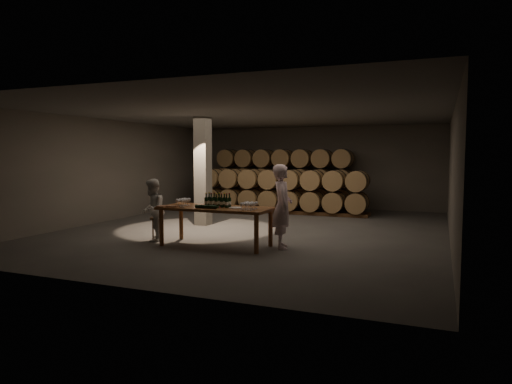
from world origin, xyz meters
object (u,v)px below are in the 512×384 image
at_px(stool, 157,222).
at_px(person_man, 282,206).
at_px(notebook_near, 172,206).
at_px(person_woman, 152,210).
at_px(plate, 236,208).
at_px(bottle_cluster, 218,202).
at_px(tasting_table, 216,211).

relative_size(stool, person_man, 0.29).
distance_m(stool, person_man, 3.23).
bearing_deg(notebook_near, stool, 131.67).
bearing_deg(person_woman, plate, 65.27).
relative_size(stool, person_woman, 0.36).
height_order(bottle_cluster, person_man, person_man).
relative_size(bottle_cluster, person_man, 0.32).
bearing_deg(bottle_cluster, tasting_table, -157.05).
bearing_deg(person_man, bottle_cluster, 80.51).
bearing_deg(notebook_near, bottle_cluster, 7.03).
height_order(bottle_cluster, stool, bottle_cluster).
bearing_deg(bottle_cluster, stool, 176.67).
height_order(notebook_near, person_woman, person_woman).
bearing_deg(stool, plate, -3.80).
relative_size(tasting_table, person_woman, 1.72).
bearing_deg(person_woman, person_man, 71.67).
height_order(person_man, person_woman, person_man).
height_order(tasting_table, bottle_cluster, bottle_cluster).
distance_m(plate, notebook_near, 1.47).
distance_m(bottle_cluster, person_woman, 1.76).
xyz_separation_m(bottle_cluster, person_woman, (-1.74, -0.05, -0.26)).
distance_m(tasting_table, notebook_near, 0.99).
height_order(plate, stool, plate).
xyz_separation_m(plate, person_man, (0.98, 0.36, 0.03)).
height_order(bottle_cluster, notebook_near, bottle_cluster).
relative_size(plate, notebook_near, 1.29).
relative_size(bottle_cluster, person_woman, 0.40).
bearing_deg(notebook_near, plate, -1.62).
bearing_deg(stool, tasting_table, -4.10).
bearing_deg(notebook_near, person_woman, 140.65).
distance_m(bottle_cluster, person_man, 1.48).
distance_m(notebook_near, stool, 1.04).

